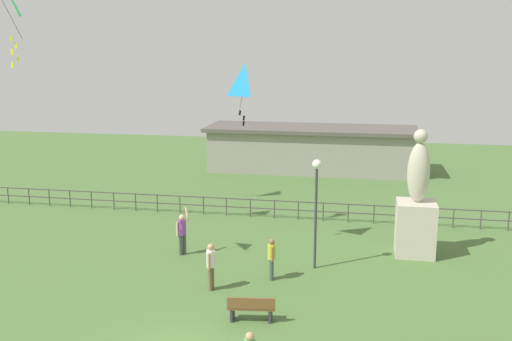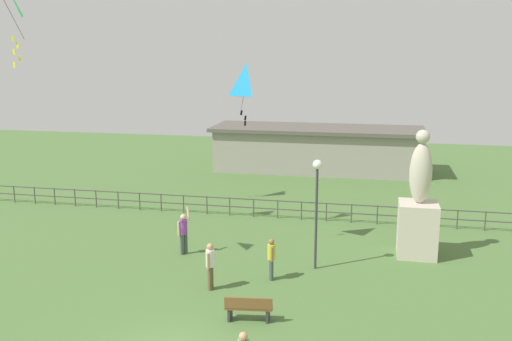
# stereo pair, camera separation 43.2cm
# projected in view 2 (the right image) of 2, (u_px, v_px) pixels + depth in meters

# --- Properties ---
(statue_monument) EXTENTS (1.57, 1.57, 5.26)m
(statue_monument) POSITION_uv_depth(u_px,v_px,m) (418.00, 215.00, 23.36)
(statue_monument) COLOR beige
(statue_monument) RESTS_ON ground_plane
(lamppost) EXTENTS (0.36, 0.36, 4.33)m
(lamppost) POSITION_uv_depth(u_px,v_px,m) (317.00, 190.00, 21.63)
(lamppost) COLOR #38383D
(lamppost) RESTS_ON ground_plane
(park_bench) EXTENTS (1.54, 0.60, 0.85)m
(park_bench) POSITION_uv_depth(u_px,v_px,m) (249.00, 308.00, 17.85)
(park_bench) COLOR brown
(park_bench) RESTS_ON ground_plane
(person_0) EXTENTS (0.29, 0.46, 1.59)m
(person_0) POSITION_uv_depth(u_px,v_px,m) (271.00, 256.00, 21.02)
(person_0) COLOR #3F4C47
(person_0) RESTS_ON ground_plane
(person_2) EXTENTS (0.32, 0.52, 1.72)m
(person_2) POSITION_uv_depth(u_px,v_px,m) (210.00, 263.00, 20.15)
(person_2) COLOR brown
(person_2) RESTS_ON ground_plane
(person_3) EXTENTS (0.52, 0.42, 2.03)m
(person_3) POSITION_uv_depth(u_px,v_px,m) (184.00, 231.00, 23.65)
(person_3) COLOR #3F4C47
(person_3) RESTS_ON ground_plane
(kite_3) EXTENTS (0.97, 1.01, 3.04)m
(kite_3) POSITION_uv_depth(u_px,v_px,m) (3.00, 0.00, 19.17)
(kite_3) COLOR #1EB759
(kite_6) EXTENTS (0.96, 0.81, 2.51)m
(kite_6) POSITION_uv_depth(u_px,v_px,m) (247.00, 82.00, 23.12)
(kite_6) COLOR #198CD1
(waterfront_railing) EXTENTS (36.01, 0.06, 0.95)m
(waterfront_railing) POSITION_uv_depth(u_px,v_px,m) (261.00, 206.00, 28.96)
(waterfront_railing) COLOR #4C4742
(waterfront_railing) RESTS_ON ground_plane
(pavilion_building) EXTENTS (14.57, 4.86, 3.09)m
(pavilion_building) POSITION_uv_depth(u_px,v_px,m) (317.00, 149.00, 39.93)
(pavilion_building) COLOR gray
(pavilion_building) RESTS_ON ground_plane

